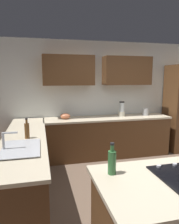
# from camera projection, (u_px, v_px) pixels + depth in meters

# --- Properties ---
(ground_plane) EXTENTS (14.00, 14.00, 0.00)m
(ground_plane) POSITION_uv_depth(u_px,v_px,m) (149.00, 195.00, 3.20)
(ground_plane) COLOR brown
(wall_back) EXTENTS (6.00, 0.44, 2.60)m
(wall_back) POSITION_uv_depth(u_px,v_px,m) (105.00, 92.00, 4.91)
(wall_back) COLOR silver
(wall_back) RESTS_ON ground
(lower_cabinets_back) EXTENTS (2.80, 0.60, 0.86)m
(lower_cabinets_back) POSITION_uv_depth(u_px,v_px,m) (107.00, 137.00, 4.75)
(lower_cabinets_back) COLOR brown
(lower_cabinets_back) RESTS_ON ground
(countertop_back) EXTENTS (2.84, 0.64, 0.04)m
(countertop_back) POSITION_uv_depth(u_px,v_px,m) (108.00, 118.00, 4.68)
(countertop_back) COLOR beige
(countertop_back) RESTS_ON lower_cabinets_back
(lower_cabinets_side) EXTENTS (0.60, 2.90, 0.86)m
(lower_cabinets_side) POSITION_uv_depth(u_px,v_px,m) (26.00, 166.00, 3.24)
(lower_cabinets_side) COLOR brown
(lower_cabinets_side) RESTS_ON ground
(countertop_side) EXTENTS (0.64, 2.94, 0.04)m
(countertop_side) POSITION_uv_depth(u_px,v_px,m) (24.00, 138.00, 3.16)
(countertop_side) COLOR beige
(countertop_side) RESTS_ON lower_cabinets_side
(sink_unit) EXTENTS (0.46, 0.70, 0.23)m
(sink_unit) POSITION_uv_depth(u_px,v_px,m) (20.00, 148.00, 2.59)
(sink_unit) COLOR #515456
(sink_unit) RESTS_ON countertop_side
(blender) EXTENTS (0.15, 0.15, 0.34)m
(blender) POSITION_uv_depth(u_px,v_px,m) (122.00, 110.00, 4.78)
(blender) COLOR beige
(blender) RESTS_ON countertop_back
(mixing_bowl) EXTENTS (0.22, 0.22, 0.12)m
(mixing_bowl) POSITION_uv_depth(u_px,v_px,m) (65.00, 116.00, 4.50)
(mixing_bowl) COLOR #CC724C
(mixing_bowl) RESTS_ON countertop_back
(kettle) EXTENTS (0.14, 0.14, 0.16)m
(kettle) POSITION_uv_depth(u_px,v_px,m) (145.00, 112.00, 4.93)
(kettle) COLOR #B7BABF
(kettle) RESTS_ON countertop_back
(dish_soap_bottle) EXTENTS (0.07, 0.07, 0.30)m
(dish_soap_bottle) POSITION_uv_depth(u_px,v_px,m) (27.00, 130.00, 3.04)
(dish_soap_bottle) COLOR brown
(dish_soap_bottle) RESTS_ON countertop_side
(oil_bottle) EXTENTS (0.08, 0.08, 0.30)m
(oil_bottle) POSITION_uv_depth(u_px,v_px,m) (112.00, 161.00, 1.91)
(oil_bottle) COLOR #336B38
(oil_bottle) RESTS_ON island_top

